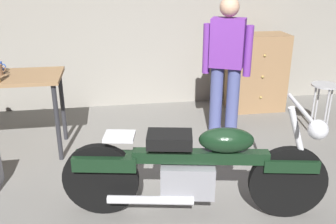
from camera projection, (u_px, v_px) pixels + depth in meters
ground_plane at (175, 211)px, 3.28m from camera, size 12.00×12.00×0.00m
workbench at (0, 86)px, 4.02m from camera, size 1.30×0.64×0.90m
motorcycle at (196, 167)px, 3.08m from camera, size 2.17×0.71×1.00m
person_standing at (226, 63)px, 4.40m from camera, size 0.52×0.36×1.67m
shop_stool at (323, 95)px, 4.63m from camera, size 0.32×0.32×0.64m
wooden_dresser at (257, 73)px, 5.42m from camera, size 0.80×0.47×1.10m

